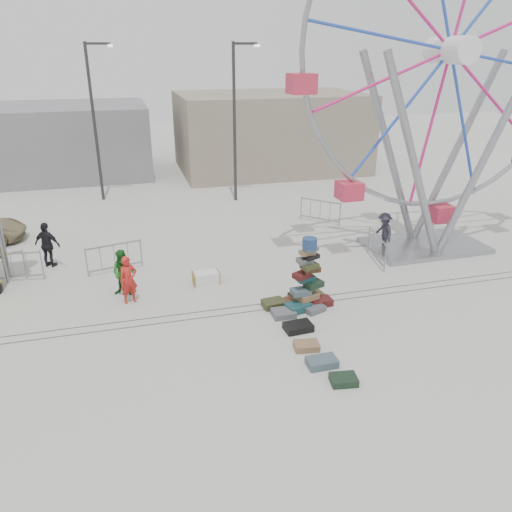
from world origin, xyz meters
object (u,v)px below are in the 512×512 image
object	(u,v)px
lamp_post_left	(95,115)
barricade_wheel_back	(320,211)
pedestrian_black	(48,245)
barricade_dummy_b	(12,267)
pedestrian_green	(124,273)
suitcase_tower	(307,287)
pedestrian_grey	(384,231)
pedestrian_red	(129,280)
barricade_wheel_front	(377,248)
ferris_wheel	(447,79)
steamer_trunk	(206,278)
barricade_dummy_c	(115,258)
lamp_post_right	(236,116)

from	to	relation	value
lamp_post_left	barricade_wheel_back	xyz separation A→B (m)	(9.92, -6.74, -3.93)
lamp_post_left	pedestrian_black	distance (m)	9.87
barricade_dummy_b	pedestrian_green	distance (m)	4.32
barricade_dummy_b	pedestrian_green	size ratio (longest dim) A/B	1.26
suitcase_tower	pedestrian_grey	xyz separation A→B (m)	(4.74, 3.76, 0.14)
pedestrian_green	pedestrian_black	size ratio (longest dim) A/B	0.91
pedestrian_red	pedestrian_black	size ratio (longest dim) A/B	0.91
barricade_wheel_back	pedestrian_green	world-z (taller)	pedestrian_green
barricade_wheel_front	pedestrian_black	distance (m)	12.46
suitcase_tower	lamp_post_left	bearing A→B (deg)	101.57
ferris_wheel	pedestrian_black	bearing A→B (deg)	171.40
barricade_wheel_front	steamer_trunk	bearing A→B (deg)	101.44
ferris_wheel	barricade_wheel_back	xyz separation A→B (m)	(-2.95, 4.22, -6.08)
barricade_dummy_b	ferris_wheel	bearing A→B (deg)	1.73
suitcase_tower	barricade_wheel_back	distance (m)	8.50
pedestrian_grey	pedestrian_black	bearing A→B (deg)	-100.44
pedestrian_red	pedestrian_black	bearing A→B (deg)	109.34
ferris_wheel	pedestrian_grey	distance (m)	6.11
barricade_dummy_c	barricade_wheel_back	size ratio (longest dim) A/B	1.00
barricade_dummy_c	barricade_wheel_back	xyz separation A→B (m)	(9.45, 3.36, 0.00)
suitcase_tower	steamer_trunk	bearing A→B (deg)	126.79
lamp_post_left	barricade_dummy_c	world-z (taller)	lamp_post_left
steamer_trunk	pedestrian_black	distance (m)	6.26
lamp_post_right	steamer_trunk	size ratio (longest dim) A/B	8.75
barricade_dummy_c	barricade_wheel_front	size ratio (longest dim) A/B	1.00
lamp_post_left	steamer_trunk	size ratio (longest dim) A/B	8.75
steamer_trunk	pedestrian_red	size ratio (longest dim) A/B	0.57
steamer_trunk	barricade_dummy_c	bearing A→B (deg)	146.36
pedestrian_black	barricade_wheel_back	bearing A→B (deg)	-141.55
lamp_post_left	pedestrian_red	bearing A→B (deg)	-85.90
barricade_wheel_front	barricade_wheel_back	xyz separation A→B (m)	(-0.30, 5.04, 0.00)
steamer_trunk	ferris_wheel	bearing A→B (deg)	4.43
steamer_trunk	barricade_wheel_back	distance (m)	8.28
suitcase_tower	pedestrian_green	world-z (taller)	suitcase_tower
steamer_trunk	barricade_wheel_back	world-z (taller)	barricade_wheel_back
barricade_wheel_back	pedestrian_black	distance (m)	12.05
barricade_dummy_c	suitcase_tower	bearing A→B (deg)	-50.11
barricade_dummy_b	barricade_dummy_c	bearing A→B (deg)	4.18
lamp_post_left	pedestrian_green	world-z (taller)	lamp_post_left
barricade_dummy_c	pedestrian_red	xyz separation A→B (m)	(0.44, -2.64, 0.25)
barricade_dummy_b	barricade_wheel_back	world-z (taller)	same
steamer_trunk	pedestrian_red	xyz separation A→B (m)	(-2.62, -0.74, 0.58)
steamer_trunk	pedestrian_grey	xyz separation A→B (m)	(7.56, 1.30, 0.57)
lamp_post_right	barricade_dummy_c	distance (m)	11.12
barricade_wheel_back	barricade_dummy_c	bearing A→B (deg)	-114.87
steamer_trunk	barricade_dummy_c	size ratio (longest dim) A/B	0.46
lamp_post_right	pedestrian_red	size ratio (longest dim) A/B	5.03
lamp_post_right	pedestrian_black	bearing A→B (deg)	-141.92
barricade_dummy_b	pedestrian_green	xyz separation A→B (m)	(3.78, -2.08, 0.24)
lamp_post_left	pedestrian_black	world-z (taller)	lamp_post_left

